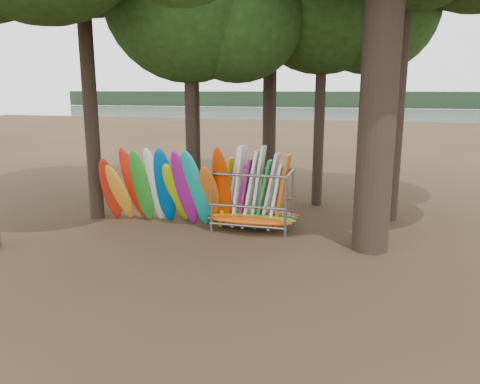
# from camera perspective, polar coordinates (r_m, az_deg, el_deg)

# --- Properties ---
(ground) EXTENTS (120.00, 120.00, 0.00)m
(ground) POSITION_cam_1_polar(r_m,az_deg,el_deg) (14.40, -3.32, -6.60)
(ground) COLOR #47331E
(ground) RESTS_ON ground
(lake) EXTENTS (160.00, 160.00, 0.00)m
(lake) POSITION_cam_1_polar(r_m,az_deg,el_deg) (73.17, 11.93, 8.54)
(lake) COLOR gray
(lake) RESTS_ON ground
(far_shore) EXTENTS (160.00, 4.00, 4.00)m
(far_shore) POSITION_cam_1_polar(r_m,az_deg,el_deg) (122.99, 13.45, 10.90)
(far_shore) COLOR black
(far_shore) RESTS_ON ground
(kayak_row) EXTENTS (4.80, 2.11, 3.03)m
(kayak_row) POSITION_cam_1_polar(r_m,az_deg,el_deg) (16.37, -9.03, 0.37)
(kayak_row) COLOR #B22111
(kayak_row) RESTS_ON ground
(storage_rack) EXTENTS (3.11, 1.59, 2.85)m
(storage_rack) POSITION_cam_1_polar(r_m,az_deg,el_deg) (15.92, 1.60, -1.09)
(storage_rack) COLOR slate
(storage_rack) RESTS_ON ground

